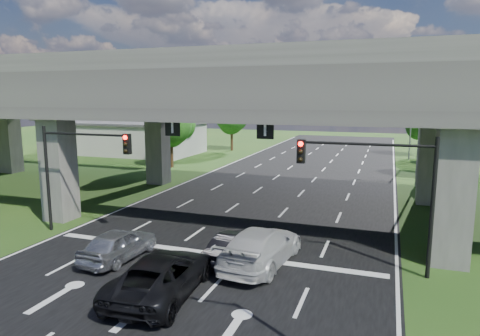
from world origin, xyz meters
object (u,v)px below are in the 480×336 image
Objects in this scene: car_silver at (119,244)px; car_trailing at (162,275)px; streetlight_far at (415,118)px; streetlight_beyond at (408,112)px; signal_right at (379,178)px; car_white at (261,246)px; signal_left at (77,160)px; car_dark at (238,247)px.

car_trailing is (3.73, -2.55, 0.06)m from car_silver.
streetlight_far and streetlight_beyond have the same top height.
signal_right is 1.02× the size of car_white.
car_trailing is at bearing -103.53° from streetlight_beyond.
signal_left is 0.60× the size of streetlight_far.
signal_left is 1.04× the size of car_trailing.
signal_left is 11.29m from car_white.
streetlight_far is 1.74× the size of car_trailing.
car_white is at bearing -172.97° from car_dark.
signal_right is 15.65m from signal_left.
streetlight_beyond is 1.71× the size of car_white.
car_white is at bearing -128.13° from car_trailing.
signal_left reaches higher than car_trailing.
car_trailing reaches higher than car_dark.
car_dark is at bearing 5.46° from car_white.
car_white is (6.48, 1.63, 0.11)m from car_silver.
car_silver is 6.68m from car_white.
streetlight_beyond reaches higher than car_dark.
signal_left is at bearing 1.44° from car_dark.
streetlight_beyond is 41.28m from car_silver.
signal_left is at bearing 0.45° from car_white.
streetlight_far reaches higher than signal_left.
car_silver is at bearing -121.08° from streetlight_far.
streetlight_beyond is at bearing -95.61° from car_dark.
car_white is (10.76, -0.94, -3.31)m from signal_left.
streetlight_far reaches higher than car_dark.
streetlight_beyond is (2.27, 36.06, 1.66)m from signal_right.
signal_right is at bearing -164.48° from car_silver.
car_silver is 0.75× the size of car_trailing.
signal_right is 0.60× the size of streetlight_beyond.
streetlight_far is 22.74m from car_white.
signal_left is 1.02× the size of car_white.
car_white is 1.02× the size of car_trailing.
car_trailing is at bearing 148.47° from car_silver.
signal_right is 36.17m from streetlight_beyond.
streetlight_far is 23.15m from car_dark.
signal_left is at bearing -131.78° from streetlight_far.
streetlight_far is 2.30× the size of car_silver.
car_dark is (-8.30, -21.00, -5.12)m from streetlight_far.
streetlight_far is 27.52m from car_trailing.
car_trailing is at bearing -32.57° from signal_left.
car_silver is at bearing -30.99° from signal_left.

